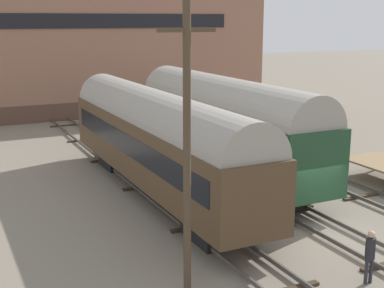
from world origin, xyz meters
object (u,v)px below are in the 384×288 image
Objects in this scene: person_worker at (370,252)px; utility_pole at (187,145)px; train_car_green at (224,121)px; train_car_brown at (156,137)px.

utility_pole reaches higher than person_worker.
person_worker is at bearing -20.59° from utility_pole.
train_car_green is 13.02m from person_worker.
train_car_brown is at bearing 103.98° from person_worker.
person_worker is (-1.69, -12.75, -1.98)m from train_car_green.
utility_pole is at bearing 159.41° from person_worker.
person_worker is at bearing -97.56° from train_car_green.
train_car_green is (4.50, 1.46, 0.15)m from train_car_brown.
utility_pole reaches higher than train_car_brown.
train_car_brown is 1.12× the size of train_car_green.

